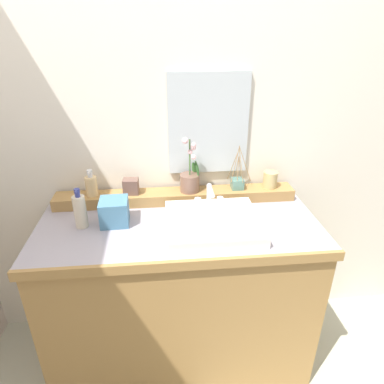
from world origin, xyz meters
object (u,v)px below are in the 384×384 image
Objects in this scene: sink_basin at (213,226)px; soap_dispenser at (91,185)px; reed_diffuser at (237,183)px; lotion_bottle at (80,211)px; potted_plant at (190,178)px; trinket_box at (131,186)px; tissue_box at (114,212)px; tumbler_cup at (270,180)px.

soap_dispenser is at bearing 153.21° from sink_basin.
soap_dispenser is 0.58× the size of reed_diffuser.
reed_diffuser is at bearing 0.56° from soap_dispenser.
reed_diffuser reaches higher than lotion_bottle.
reed_diffuser is (0.25, 0.00, -0.04)m from potted_plant.
soap_dispenser is 0.20m from trinket_box.
soap_dispenser reaches higher than tissue_box.
soap_dispenser is 1.76× the size of trinket_box.
potted_plant reaches higher than soap_dispenser.
tumbler_cup reaches higher than tissue_box.
sink_basin is 0.49m from trinket_box.
reed_diffuser is (0.18, 0.30, 0.07)m from sink_basin.
sink_basin reaches higher than tumbler_cup.
lotion_bottle is (-0.22, -0.21, -0.02)m from trinket_box.
soap_dispenser is at bearing 84.29° from lotion_bottle.
potted_plant reaches higher than tumbler_cup.
soap_dispenser reaches higher than sink_basin.
sink_basin is 0.47m from tissue_box.
tissue_box is at bearing -162.56° from reed_diffuser.
tumbler_cup is 0.18m from reed_diffuser.
potted_plant is 1.24× the size of reed_diffuser.
tumbler_cup is 0.37× the size of reed_diffuser.
tumbler_cup is at bearing 0.33° from soap_dispenser.
tumbler_cup is (0.35, 0.30, 0.09)m from sink_basin.
tissue_box is at bearing 6.45° from lotion_bottle.
reed_diffuser is at bearing 59.86° from sink_basin.
trinket_box is at bearing 70.69° from tissue_box.
sink_basin is at bearing -120.14° from reed_diffuser.
potted_plant is 0.26m from reed_diffuser.
lotion_bottle is at bearing -95.71° from soap_dispenser.
trinket_box is at bearing -179.84° from tumbler_cup.
sink_basin is 1.77× the size of reed_diffuser.
potted_plant is at bearing -179.83° from tumbler_cup.
potted_plant is at bearing 104.60° from sink_basin.
sink_basin is 0.66m from soap_dispenser.
reed_diffuser reaches higher than trinket_box.
potted_plant is (-0.08, 0.30, 0.11)m from sink_basin.
sink_basin is 0.36m from reed_diffuser.
soap_dispenser is 0.76m from reed_diffuser.
trinket_box is at bearing -179.58° from reed_diffuser.
sink_basin is 0.61m from lotion_bottle.
reed_diffuser is at bearing 4.51° from trinket_box.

